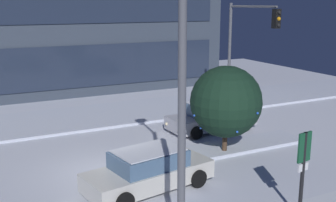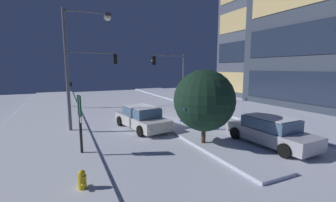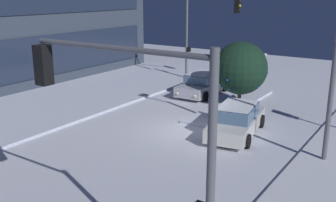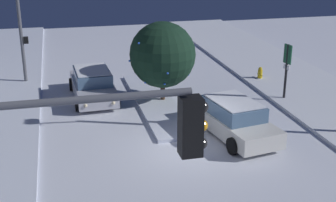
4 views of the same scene
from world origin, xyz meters
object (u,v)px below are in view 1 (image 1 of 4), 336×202
Objects in this scene: street_lamp_arched at (171,70)px; decorated_tree_median at (226,102)px; car_near at (149,171)px; traffic_light_corner_far_right at (246,40)px; car_far at (212,117)px; parking_info_sign at (303,164)px.

street_lamp_arched reaches higher than decorated_tree_median.
car_near is 0.76× the size of traffic_light_corner_far_right.
traffic_light_corner_far_right is at bearing -154.85° from car_far.
decorated_tree_median is at bearing 12.82° from car_near.
parking_info_sign is (-2.54, -9.11, 1.08)m from car_far.
parking_info_sign is 6.01m from decorated_tree_median.
parking_info_sign is at bearing 72.20° from car_far.
car_far is 9.52m from parking_info_sign.
car_far is 1.23× the size of decorated_tree_median.
decorated_tree_median is (5.46, 5.44, -2.54)m from street_lamp_arched.
decorated_tree_median is (-4.72, -4.98, -2.11)m from traffic_light_corner_far_right.
street_lamp_arched is at bearing -114.43° from car_near.
car_far is (5.87, 5.11, 0.00)m from car_near.
car_near is at bearing 38.78° from car_far.
street_lamp_arched is 8.11m from decorated_tree_median.
traffic_light_corner_far_right is at bearing -36.85° from parking_info_sign.
parking_info_sign is at bearing -101.36° from decorated_tree_median.
car_near is 7.78m from car_far.
car_near is at bearing -8.36° from street_lamp_arched.
decorated_tree_median is (1.18, 5.86, 0.57)m from parking_info_sign.
street_lamp_arched is 2.68× the size of parking_info_sign.
parking_info_sign is (-5.90, -10.84, -2.68)m from traffic_light_corner_far_right.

